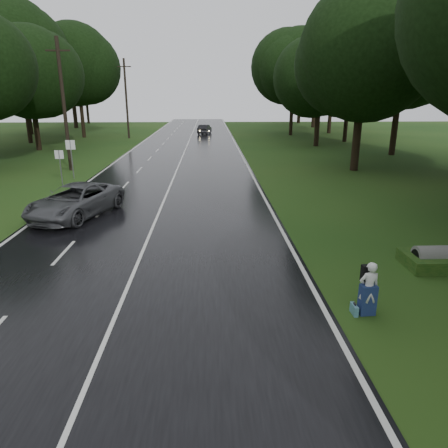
% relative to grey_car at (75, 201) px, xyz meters
% --- Properties ---
extents(ground, '(160.00, 160.00, 0.00)m').
position_rel_grey_car_xyz_m(ground, '(4.00, -6.98, -0.82)').
color(ground, '#244314').
rests_on(ground, ground).
extents(road, '(12.00, 140.00, 0.04)m').
position_rel_grey_car_xyz_m(road, '(4.00, 13.02, -0.80)').
color(road, black).
rests_on(road, ground).
extents(lane_center, '(0.12, 140.00, 0.01)m').
position_rel_grey_car_xyz_m(lane_center, '(4.00, 13.02, -0.78)').
color(lane_center, silver).
rests_on(lane_center, road).
extents(grey_car, '(4.25, 6.16, 1.56)m').
position_rel_grey_car_xyz_m(grey_car, '(0.00, 0.00, 0.00)').
color(grey_car, '#494A4D').
rests_on(grey_car, road).
extents(far_car, '(2.22, 4.38, 1.38)m').
position_rel_grey_car_xyz_m(far_car, '(5.92, 44.17, -0.09)').
color(far_car, black).
rests_on(far_car, road).
extents(hitchhiker, '(0.59, 0.54, 1.55)m').
position_rel_grey_car_xyz_m(hitchhiker, '(10.92, -9.86, -0.10)').
color(hitchhiker, silver).
rests_on(hitchhiker, ground).
extents(suitcase, '(0.12, 0.40, 0.28)m').
position_rel_grey_car_xyz_m(suitcase, '(10.58, -9.88, -0.68)').
color(suitcase, teal).
rests_on(suitcase, ground).
extents(culvert, '(1.55, 0.77, 0.77)m').
position_rel_grey_car_xyz_m(culvert, '(14.57, -6.73, -0.82)').
color(culvert, slate).
rests_on(culvert, ground).
extents(utility_pole_mid, '(1.80, 0.28, 9.89)m').
position_rel_grey_car_xyz_m(utility_pole_mid, '(-4.50, 13.34, -0.82)').
color(utility_pole_mid, black).
rests_on(utility_pole_mid, ground).
extents(utility_pole_far, '(1.80, 0.28, 10.32)m').
position_rel_grey_car_xyz_m(utility_pole_far, '(-4.50, 38.49, -0.82)').
color(utility_pole_far, black).
rests_on(utility_pole_far, ground).
extents(road_sign_a, '(0.56, 0.10, 2.34)m').
position_rel_grey_car_xyz_m(road_sign_a, '(-3.20, 7.44, -0.82)').
color(road_sign_a, white).
rests_on(road_sign_a, ground).
extents(road_sign_b, '(0.66, 0.10, 2.74)m').
position_rel_grey_car_xyz_m(road_sign_b, '(-3.20, 9.85, -0.82)').
color(road_sign_b, white).
rests_on(road_sign_b, ground).
extents(tree_left_e, '(8.54, 8.54, 13.34)m').
position_rel_grey_car_xyz_m(tree_left_e, '(-11.95, 26.07, -0.82)').
color(tree_left_e, black).
rests_on(tree_left_e, ground).
extents(tree_left_f, '(10.61, 10.61, 16.58)m').
position_rel_grey_car_xyz_m(tree_left_f, '(-11.02, 39.82, -0.82)').
color(tree_left_f, black).
rests_on(tree_left_f, ground).
extents(tree_right_d, '(9.56, 9.56, 14.93)m').
position_rel_grey_car_xyz_m(tree_right_d, '(18.19, 12.52, -0.82)').
color(tree_right_d, black).
rests_on(tree_right_d, ground).
extents(tree_right_e, '(8.23, 8.23, 12.86)m').
position_rel_grey_car_xyz_m(tree_right_e, '(19.16, 28.66, -0.82)').
color(tree_right_e, black).
rests_on(tree_right_e, ground).
extents(tree_right_f, '(10.69, 10.69, 16.71)m').
position_rel_grey_car_xyz_m(tree_right_f, '(18.69, 42.03, -0.82)').
color(tree_right_f, black).
rests_on(tree_right_f, ground).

